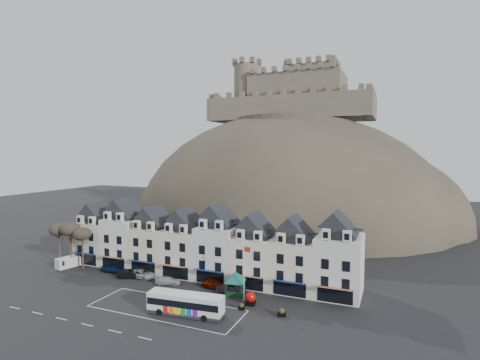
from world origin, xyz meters
name	(u,v)px	position (x,y,z in m)	size (l,w,h in m)	color
ground	(149,309)	(0.00, 0.00, 0.00)	(300.00, 300.00, 0.00)	black
coach_bay_markings	(166,308)	(2.00, 1.25, 0.00)	(22.00, 7.50, 0.01)	silver
townhouse_terrace	(204,246)	(0.15, 15.97, 5.30)	(54.40, 9.35, 11.80)	beige
castle_hill	(289,223)	(1.25, 68.95, 0.11)	(100.00, 76.00, 68.00)	#38342C
castle	(294,95)	(0.51, 75.93, 40.19)	(50.20, 22.20, 22.00)	#61554A
tree_left_far	(59,230)	(-29.00, 10.50, 6.90)	(3.61, 3.61, 8.24)	#352C22
tree_left_mid	(70,230)	(-26.00, 10.50, 7.24)	(3.78, 3.78, 8.64)	#352C22
tree_left_near	(82,234)	(-23.00, 10.50, 6.55)	(3.43, 3.43, 7.84)	#352C22
bus	(186,303)	(5.62, 0.48, 1.65)	(10.77, 3.51, 2.99)	#262628
bus_shelter	(235,277)	(9.08, 9.50, 2.93)	(5.86, 5.86, 3.77)	#10321B
red_buoy	(250,298)	(12.55, 7.02, 0.98)	(1.56, 1.56, 1.92)	black
flagpole	(244,269)	(11.19, 8.06, 4.86)	(1.19, 0.41, 8.51)	silver
white_van	(68,262)	(-26.30, 10.00, 0.98)	(2.88, 4.61, 1.95)	silver
planter_west	(242,306)	(12.00, 4.98, 0.45)	(1.03, 0.69, 0.94)	black
planter_east	(282,312)	(17.80, 5.10, 0.55)	(1.25, 0.85, 1.14)	black
car_navy	(113,268)	(-16.00, 10.78, 0.78)	(1.83, 4.55, 1.55)	#0B1939
car_black	(129,274)	(-11.23, 9.50, 0.71)	(1.51, 4.32, 1.42)	black
car_silver	(142,274)	(-9.35, 10.42, 0.71)	(2.36, 5.04, 1.42)	#B0B3B8
car_white	(168,281)	(-3.29, 9.56, 0.61)	(1.71, 4.21, 1.22)	beige
car_maroon	(215,284)	(4.80, 10.90, 0.78)	(1.85, 4.60, 1.57)	#5F1405
car_charcoal	(231,290)	(8.38, 9.51, 0.76)	(1.60, 4.60, 1.51)	black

